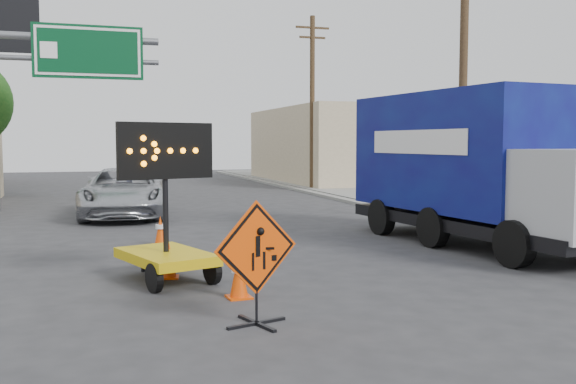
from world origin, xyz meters
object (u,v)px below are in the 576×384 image
pickup_truck (124,192)px  box_truck (473,176)px  arrow_board (166,246)px  construction_sign (256,260)px

pickup_truck → box_truck: bearing=-43.4°
arrow_board → construction_sign: bearing=-93.4°
construction_sign → arrow_board: 3.31m
pickup_truck → box_truck: size_ratio=0.73×
pickup_truck → box_truck: 11.80m
arrow_board → box_truck: (7.67, 1.95, 1.05)m
pickup_truck → box_truck: box_truck is taller
arrow_board → pickup_truck: 10.74m
box_truck → construction_sign: bearing=-148.7°
construction_sign → pickup_truck: bearing=77.1°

